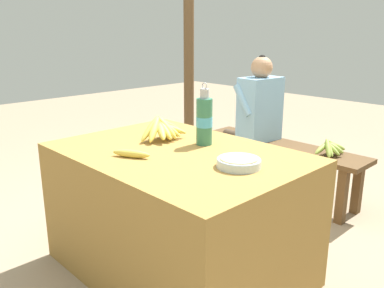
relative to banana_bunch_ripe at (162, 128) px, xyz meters
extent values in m
plane|color=gray|center=(0.23, -0.09, -0.76)|extent=(12.00, 12.00, 0.00)
cube|color=olive|center=(0.23, -0.09, -0.42)|extent=(1.30, 0.91, 0.70)
sphere|color=#4C381E|center=(-0.04, 0.01, 0.00)|extent=(0.05, 0.05, 0.05)
ellipsoid|color=#E0C64C|center=(-0.02, -0.07, 0.00)|extent=(0.08, 0.18, 0.15)
ellipsoid|color=#E0C64C|center=(-0.01, -0.05, 0.00)|extent=(0.12, 0.16, 0.14)
ellipsoid|color=#E0C64C|center=(0.00, -0.06, 0.00)|extent=(0.14, 0.18, 0.14)
ellipsoid|color=#E0C64C|center=(0.02, -0.03, 0.00)|extent=(0.19, 0.13, 0.11)
ellipsoid|color=#E0C64C|center=(0.02, 0.00, 0.00)|extent=(0.17, 0.06, 0.12)
ellipsoid|color=#E0C64C|center=(0.02, 0.02, 0.00)|extent=(0.16, 0.06, 0.14)
ellipsoid|color=#E0C64C|center=(0.02, 0.04, 0.00)|extent=(0.15, 0.10, 0.12)
ellipsoid|color=#E0C64C|center=(0.01, 0.06, -0.01)|extent=(0.16, 0.16, 0.09)
ellipsoid|color=#E0C64C|center=(-0.02, 0.07, 0.00)|extent=(0.09, 0.18, 0.12)
ellipsoid|color=#E0C64C|center=(-0.04, 0.07, 0.00)|extent=(0.04, 0.16, 0.13)
cylinder|color=silver|center=(0.61, -0.05, -0.05)|extent=(0.20, 0.20, 0.04)
torus|color=silver|center=(0.61, -0.05, -0.03)|extent=(0.20, 0.20, 0.01)
cylinder|color=#D1B77A|center=(0.61, -0.05, -0.03)|extent=(0.17, 0.17, 0.01)
cylinder|color=#337556|center=(0.23, 0.11, 0.06)|extent=(0.09, 0.09, 0.25)
cylinder|color=#47A8D1|center=(0.23, 0.11, 0.06)|extent=(0.09, 0.09, 0.06)
cylinder|color=#ADADB2|center=(0.23, 0.11, 0.21)|extent=(0.05, 0.05, 0.05)
torus|color=#ADADB2|center=(0.23, 0.11, 0.25)|extent=(0.04, 0.01, 0.04)
ellipsoid|color=#E0C64C|center=(0.15, -0.32, -0.05)|extent=(0.19, 0.13, 0.04)
cube|color=brown|center=(0.00, 1.22, -0.35)|extent=(1.37, 0.32, 0.04)
cube|color=brown|center=(-0.58, 1.10, -0.57)|extent=(0.06, 0.06, 0.39)
cube|color=brown|center=(0.59, 1.10, -0.57)|extent=(0.06, 0.06, 0.39)
cube|color=brown|center=(-0.58, 1.34, -0.57)|extent=(0.06, 0.06, 0.39)
cube|color=brown|center=(0.59, 1.34, -0.57)|extent=(0.06, 0.06, 0.39)
cylinder|color=#473828|center=(-0.46, 1.12, -0.55)|extent=(0.09, 0.09, 0.43)
cylinder|color=#473828|center=(-0.34, 1.11, -0.33)|extent=(0.31, 0.12, 0.09)
cylinder|color=#473828|center=(-0.45, 1.30, -0.55)|extent=(0.09, 0.09, 0.43)
cylinder|color=#473828|center=(-0.33, 1.29, -0.33)|extent=(0.31, 0.12, 0.09)
cube|color=#84B7E0|center=(-0.20, 1.19, -0.08)|extent=(0.23, 0.36, 0.51)
cylinder|color=#84B7E0|center=(-0.25, 1.03, 0.01)|extent=(0.21, 0.08, 0.25)
cylinder|color=#84B7E0|center=(-0.22, 1.35, 0.01)|extent=(0.21, 0.08, 0.25)
sphere|color=tan|center=(-0.20, 1.19, 0.25)|extent=(0.17, 0.17, 0.17)
sphere|color=black|center=(-0.20, 1.19, 0.31)|extent=(0.06, 0.06, 0.06)
sphere|color=#4C381E|center=(0.38, 1.22, -0.27)|extent=(0.05, 0.05, 0.05)
ellipsoid|color=#8EA842|center=(0.38, 1.16, -0.28)|extent=(0.04, 0.17, 0.09)
ellipsoid|color=#8EA842|center=(0.42, 1.17, -0.27)|extent=(0.13, 0.16, 0.13)
ellipsoid|color=#8EA842|center=(0.42, 1.18, -0.28)|extent=(0.13, 0.12, 0.11)
ellipsoid|color=#8EA842|center=(0.43, 1.21, -0.28)|extent=(0.15, 0.06, 0.10)
ellipsoid|color=#8EA842|center=(0.43, 1.23, -0.27)|extent=(0.16, 0.07, 0.10)
ellipsoid|color=#8EA842|center=(0.42, 1.25, -0.27)|extent=(0.13, 0.10, 0.12)
ellipsoid|color=#8EA842|center=(0.42, 1.27, -0.27)|extent=(0.13, 0.17, 0.10)
ellipsoid|color=#8EA842|center=(0.38, 1.27, -0.28)|extent=(0.03, 0.14, 0.09)
cylinder|color=brown|center=(-1.30, 1.45, 0.42)|extent=(0.10, 0.10, 2.36)
camera|label=1|loc=(1.72, -1.43, 0.54)|focal=38.00mm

